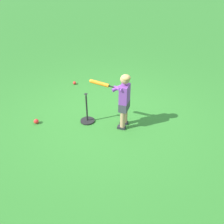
% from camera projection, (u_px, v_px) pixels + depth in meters
% --- Properties ---
extents(ground_plane, '(40.00, 40.00, 0.00)m').
position_uv_depth(ground_plane, '(107.00, 115.00, 5.31)').
color(ground_plane, '#2D7528').
extents(child_batter, '(0.71, 0.52, 1.08)m').
position_uv_depth(child_batter, '(123.00, 96.00, 4.64)').
color(child_batter, '#232328').
rests_on(child_batter, ground).
extents(play_ball_far_left, '(0.10, 0.10, 0.10)m').
position_uv_depth(play_ball_far_left, '(36.00, 121.00, 5.04)').
color(play_ball_far_left, red).
rests_on(play_ball_far_left, ground).
extents(play_ball_far_right, '(0.08, 0.08, 0.08)m').
position_uv_depth(play_ball_far_right, '(75.00, 83.00, 6.51)').
color(play_ball_far_right, red).
rests_on(play_ball_far_right, ground).
extents(batting_tee, '(0.28, 0.28, 0.62)m').
position_uv_depth(batting_tee, '(87.00, 117.00, 5.07)').
color(batting_tee, black).
rests_on(batting_tee, ground).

